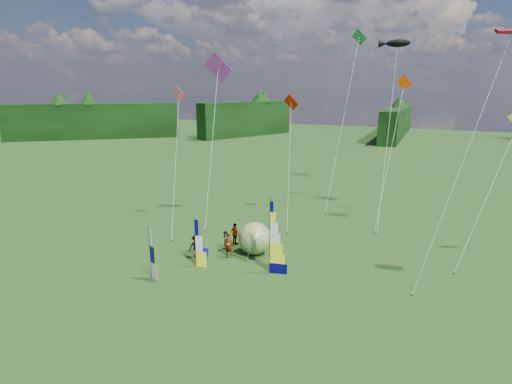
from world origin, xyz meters
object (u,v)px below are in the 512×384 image
at_px(side_banner_left, 195,243).
at_px(side_banner_far, 150,254).
at_px(bol_inflatable, 255,238).
at_px(camp_chair, 204,255).
at_px(feather_banner_main, 270,238).
at_px(spectator_c, 196,246).
at_px(kite_whale, 389,123).
at_px(spectator_b, 226,241).
at_px(spectator_a, 229,246).
at_px(spectator_d, 235,234).

relative_size(side_banner_left, side_banner_far, 1.01).
height_order(side_banner_left, bol_inflatable, side_banner_left).
distance_m(bol_inflatable, camp_chair, 4.01).
relative_size(feather_banner_main, camp_chair, 5.43).
bearing_deg(side_banner_left, side_banner_far, -133.93).
bearing_deg(side_banner_left, spectator_c, 111.35).
distance_m(feather_banner_main, side_banner_far, 7.92).
relative_size(bol_inflatable, kite_whale, 0.14).
bearing_deg(spectator_b, bol_inflatable, 31.53).
relative_size(spectator_a, camp_chair, 1.96).
xyz_separation_m(side_banner_far, bol_inflatable, (4.56, 6.46, -0.51)).
bearing_deg(camp_chair, spectator_d, 75.00).
height_order(spectator_d, kite_whale, kite_whale).
distance_m(side_banner_left, spectator_c, 1.85).
distance_m(feather_banner_main, spectator_b, 5.35).
xyz_separation_m(bol_inflatable, kite_whale, (7.50, 13.87, 7.81)).
bearing_deg(spectator_a, side_banner_far, -128.71).
relative_size(spectator_a, kite_whale, 0.10).
height_order(side_banner_far, kite_whale, kite_whale).
height_order(camp_chair, kite_whale, kite_whale).
height_order(feather_banner_main, kite_whale, kite_whale).
relative_size(feather_banner_main, side_banner_far, 1.46).
height_order(spectator_a, spectator_d, spectator_a).
distance_m(feather_banner_main, spectator_c, 6.17).
bearing_deg(feather_banner_main, camp_chair, 171.98).
relative_size(feather_banner_main, side_banner_left, 1.45).
xyz_separation_m(bol_inflatable, camp_chair, (-2.78, -2.78, -0.77)).
bearing_deg(side_banner_left, feather_banner_main, 3.06).
distance_m(spectator_a, spectator_b, 1.38).
relative_size(feather_banner_main, kite_whale, 0.28).
relative_size(side_banner_left, camp_chair, 3.75).
distance_m(feather_banner_main, bol_inflatable, 3.62).
bearing_deg(kite_whale, feather_banner_main, -114.38).
distance_m(side_banner_left, spectator_d, 4.92).
xyz_separation_m(feather_banner_main, spectator_c, (-5.94, 0.10, -1.67)).
relative_size(bol_inflatable, spectator_a, 1.34).
bearing_deg(spectator_c, bol_inflatable, -23.12).
height_order(side_banner_left, spectator_d, side_banner_left).
height_order(feather_banner_main, spectator_b, feather_banner_main).
relative_size(side_banner_left, bol_inflatable, 1.42).
xyz_separation_m(feather_banner_main, spectator_d, (-4.46, 3.53, -1.65)).
distance_m(side_banner_far, spectator_a, 5.97).
xyz_separation_m(side_banner_left, spectator_d, (0.62, 4.80, -0.87)).
distance_m(spectator_c, camp_chair, 1.06).
xyz_separation_m(spectator_c, spectator_d, (1.49, 3.43, 0.02)).
bearing_deg(feather_banner_main, side_banner_left, -177.15).
distance_m(side_banner_left, spectator_b, 3.59).
bearing_deg(camp_chair, spectator_c, 150.74).
relative_size(spectator_a, spectator_b, 1.19).
xyz_separation_m(side_banner_left, camp_chair, (0.03, 0.99, -1.29)).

